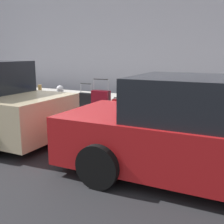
# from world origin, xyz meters

# --- Properties ---
(ground_plane) EXTENTS (40.00, 40.00, 0.00)m
(ground_plane) POSITION_xyz_m (0.00, 0.00, 0.00)
(ground_plane) COLOR black
(sidewalk_curb) EXTENTS (18.00, 5.00, 0.14)m
(sidewalk_curb) POSITION_xyz_m (0.00, -2.50, 0.07)
(sidewalk_curb) COLOR #ADA89E
(sidewalk_curb) RESTS_ON ground_plane
(suitcase_olive_0) EXTENTS (0.39, 0.20, 0.89)m
(suitcase_olive_0) POSITION_xyz_m (-3.26, -0.85, 0.46)
(suitcase_olive_0) COLOR #59601E
(suitcase_olive_0) RESTS_ON sidewalk_curb
(suitcase_teal_1) EXTENTS (0.48, 0.22, 0.74)m
(suitcase_teal_1) POSITION_xyz_m (-2.72, -0.82, 0.41)
(suitcase_teal_1) COLOR #0F606B
(suitcase_teal_1) RESTS_ON sidewalk_curb
(suitcase_navy_2) EXTENTS (0.51, 0.29, 1.00)m
(suitcase_navy_2) POSITION_xyz_m (-2.13, -0.75, 0.52)
(suitcase_navy_2) COLOR navy
(suitcase_navy_2) RESTS_ON sidewalk_curb
(suitcase_red_3) EXTENTS (0.36, 0.23, 0.58)m
(suitcase_red_3) POSITION_xyz_m (-1.60, -0.79, 0.40)
(suitcase_red_3) COLOR red
(suitcase_red_3) RESTS_ON sidewalk_curb
(suitcase_maroon_4) EXTENTS (0.51, 0.25, 1.05)m
(suitcase_maroon_4) POSITION_xyz_m (-1.06, -0.75, 0.51)
(suitcase_maroon_4) COLOR maroon
(suitcase_maroon_4) RESTS_ON sidewalk_curb
(suitcase_black_5) EXTENTS (0.43, 0.20, 0.89)m
(suitcase_black_5) POSITION_xyz_m (-0.48, -0.89, 0.44)
(suitcase_black_5) COLOR black
(suitcase_black_5) RESTS_ON sidewalk_curb
(fire_hydrant) EXTENTS (0.39, 0.21, 0.78)m
(fire_hydrant) POSITION_xyz_m (0.38, -0.82, 0.55)
(fire_hydrant) COLOR #99999E
(fire_hydrant) RESTS_ON sidewalk_curb
(bollard_post) EXTENTS (0.11, 0.11, 0.78)m
(bollard_post) POSITION_xyz_m (1.03, -0.67, 0.53)
(bollard_post) COLOR brown
(bollard_post) RESTS_ON sidewalk_curb
(parked_car_red_0) EXTENTS (4.73, 2.08, 1.54)m
(parked_car_red_0) POSITION_xyz_m (-4.39, 1.71, 0.73)
(parked_car_red_0) COLOR #AD1619
(parked_car_red_0) RESTS_ON ground_plane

